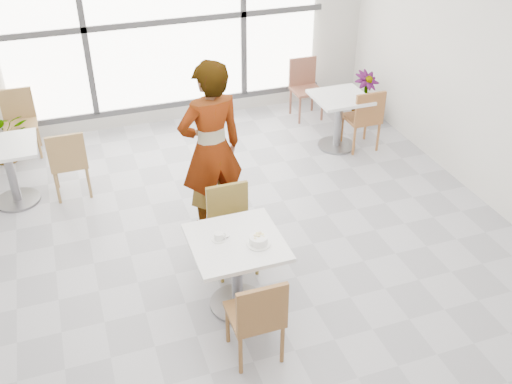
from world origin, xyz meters
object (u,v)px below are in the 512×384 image
object	(u,v)px
bg_table_right	(339,114)
plant_left	(5,137)
oatmeal_bowl	(259,240)
bg_chair_left_near	(68,160)
bg_chair_right_near	(365,116)
person	(211,149)
bg_chair_right_far	(305,84)
main_table	(237,261)
bg_chair_left_far	(20,118)
chair_far	(231,222)
chair_near	(258,315)
plant_right	(364,96)
bg_table_left	(9,166)
coffee_cup	(219,237)

from	to	relation	value
bg_table_right	plant_left	world-z (taller)	bg_table_right
oatmeal_bowl	bg_table_right	xyz separation A→B (m)	(2.07, 2.64, -0.31)
bg_chair_left_near	bg_chair_right_near	bearing A→B (deg)	178.71
person	bg_chair_right_far	world-z (taller)	person
bg_table_right	bg_chair_left_near	size ratio (longest dim) A/B	0.86
main_table	bg_chair_left_far	xyz separation A→B (m)	(-1.81, 3.78, -0.02)
chair_far	oatmeal_bowl	distance (m)	0.78
bg_chair_left_far	bg_chair_right_near	xyz separation A→B (m)	(4.33, -1.45, 0.00)
chair_near	bg_chair_left_near	bearing A→B (deg)	-68.02
bg_chair_left_near	bg_chair_left_far	xyz separation A→B (m)	(-0.53, 1.37, 0.00)
person	plant_right	distance (m)	3.48
plant_right	bg_chair_left_near	bearing A→B (deg)	-169.75
bg_chair_left_far	main_table	bearing A→B (deg)	-64.43
bg_chair_right_near	bg_chair_left_far	bearing A→B (deg)	-18.54
bg_chair_left_near	main_table	bearing A→B (deg)	117.97
chair_near	bg_chair_left_near	size ratio (longest dim) A/B	1.00
oatmeal_bowl	person	distance (m)	1.41
bg_table_left	oatmeal_bowl	bearing A→B (deg)	-51.44
bg_table_left	plant_right	xyz separation A→B (m)	(4.93, 0.67, -0.12)
oatmeal_bowl	plant_left	bearing A→B (deg)	120.53
chair_near	oatmeal_bowl	xyz separation A→B (m)	(0.20, 0.56, 0.29)
chair_far	bg_chair_right_far	size ratio (longest dim) A/B	1.00
bg_chair_right_near	chair_far	bearing A→B (deg)	35.72
coffee_cup	bg_table_right	world-z (taller)	coffee_cup
bg_chair_left_near	bg_chair_right_far	size ratio (longest dim) A/B	1.00
person	bg_table_right	world-z (taller)	person
bg_chair_left_far	bg_chair_right_far	world-z (taller)	same
chair_near	bg_chair_right_near	size ratio (longest dim) A/B	1.00
chair_near	plant_left	xyz separation A→B (m)	(-1.99, 4.28, -0.16)
bg_table_right	chair_near	bearing A→B (deg)	-125.46
bg_chair_right_far	coffee_cup	bearing A→B (deg)	-123.42
bg_table_left	bg_chair_left_near	xyz separation A→B (m)	(0.65, -0.11, 0.01)
chair_far	bg_chair_right_far	xyz separation A→B (m)	(2.08, 3.01, 0.00)
main_table	plant_right	world-z (taller)	main_table
bg_chair_left_near	bg_chair_right_far	distance (m)	3.69
bg_chair_left_near	bg_chair_right_far	world-z (taller)	same
chair_near	coffee_cup	distance (m)	0.79
main_table	bg_chair_right_near	bearing A→B (deg)	42.72
chair_far	plant_left	bearing A→B (deg)	125.82
coffee_cup	bg_chair_right_near	size ratio (longest dim) A/B	0.18
coffee_cup	bg_chair_right_far	distance (m)	4.27
bg_chair_right_far	oatmeal_bowl	bearing A→B (deg)	-118.72
main_table	plant_right	distance (m)	4.37
bg_table_right	bg_chair_left_near	xyz separation A→B (m)	(-3.52, -0.11, 0.01)
chair_far	bg_chair_left_near	size ratio (longest dim) A/B	1.00
main_table	chair_near	size ratio (longest dim) A/B	0.92
bg_chair_right_near	chair_near	bearing A→B (deg)	49.53
oatmeal_bowl	bg_table_left	distance (m)	3.38
bg_chair_right_far	plant_right	world-z (taller)	bg_chair_right_far
chair_far	bg_chair_right_near	xyz separation A→B (m)	(2.39, 1.72, 0.00)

